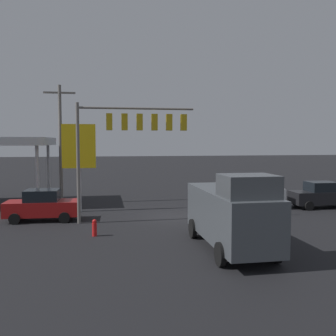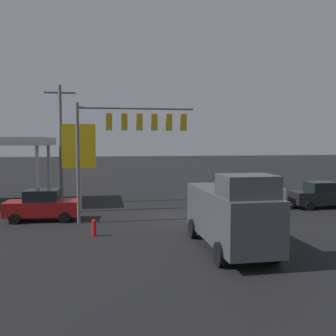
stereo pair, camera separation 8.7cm
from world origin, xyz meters
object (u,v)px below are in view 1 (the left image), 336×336
Objects in this scene: fire_hydrant at (94,228)px; utility_pole at (60,141)px; delivery_truck at (231,213)px; sedan_far at (321,195)px; traffic_signal_assembly at (130,130)px; sedan_waiting at (42,205)px; pickup_parked at (244,193)px; price_sign at (79,150)px.

utility_pole is at bearing -75.39° from fire_hydrant.
utility_pole is at bearing -148.68° from delivery_truck.
delivery_truck is 1.54× the size of sedan_far.
traffic_signal_assembly reaches higher than fire_hydrant.
delivery_truck is (-8.93, 14.34, -3.21)m from utility_pole.
utility_pole is 2.07× the size of sedan_waiting.
pickup_parked is (5.73, -0.65, 0.16)m from sedan_far.
price_sign is at bearing -49.36° from traffic_signal_assembly.
traffic_signal_assembly is at bearing 123.16° from utility_pole.
sedan_waiting is at bearing 85.92° from utility_pole.
traffic_signal_assembly reaches higher than delivery_truck.
traffic_signal_assembly is 0.78× the size of utility_pole.
traffic_signal_assembly reaches higher than sedan_waiting.
pickup_parked is 1.18× the size of sedan_waiting.
traffic_signal_assembly reaches higher than pickup_parked.
sedan_waiting is at bearing 52.04° from price_sign.
price_sign reaches higher than delivery_truck.
traffic_signal_assembly reaches higher than sedan_far.
sedan_waiting is at bearing -131.03° from delivery_truck.
utility_pole is 14.59m from pickup_parked.
sedan_far is 5.77m from pickup_parked.
sedan_far is 0.84× the size of pickup_parked.
utility_pole reaches higher than pickup_parked.
sedan_far is 5.04× the size of fire_hydrant.
price_sign is (3.27, -3.81, -1.26)m from traffic_signal_assembly.
fire_hydrant is at bearing 32.40° from pickup_parked.
sedan_far reaches higher than fire_hydrant.
fire_hydrant is (-1.18, 7.08, -3.87)m from price_sign.
sedan_far is at bearing 175.19° from pickup_parked.
sedan_waiting is at bearing -12.10° from traffic_signal_assembly.
pickup_parked is 13.94m from sedan_waiting.
sedan_waiting is 5.07× the size of fire_hydrant.
sedan_waiting is (9.38, -7.99, -0.74)m from delivery_truck.
utility_pole is (4.89, -7.49, -0.67)m from traffic_signal_assembly.
pickup_parked is at bearing -5.28° from sedan_far.
delivery_truck is 1.53× the size of sedan_waiting.
utility_pole is at bearing -91.97° from sedan_waiting.
sedan_far is (-17.46, 1.44, -3.36)m from price_sign.
price_sign is 13.18m from delivery_truck.
utility_pole reaches higher than fire_hydrant.
price_sign is 17.84m from sedan_far.
sedan_far is at bearing -170.53° from traffic_signal_assembly.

